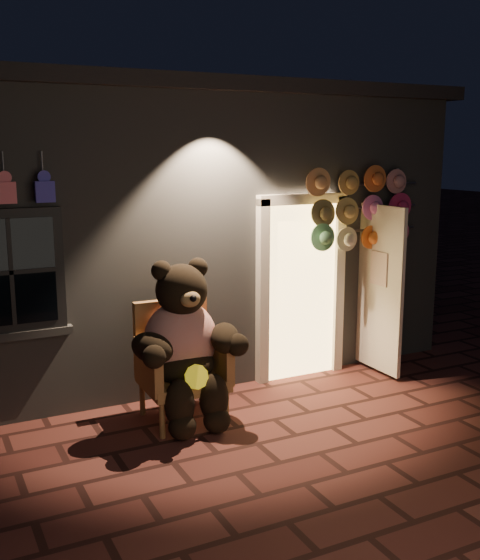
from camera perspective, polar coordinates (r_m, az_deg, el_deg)
ground at (r=6.28m, az=1.53°, el=-14.08°), size 60.00×60.00×0.00m
shop_building at (r=9.43m, az=-9.96°, el=5.34°), size 7.30×5.95×3.51m
wicker_armchair at (r=6.68m, az=-5.31°, el=-7.06°), size 0.83×0.75×1.19m
teddy_bear at (r=6.48m, az=-4.86°, el=-5.55°), size 1.20×0.93×1.65m
hat_rack at (r=7.91m, az=10.60°, el=5.97°), size 1.60×0.22×2.48m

